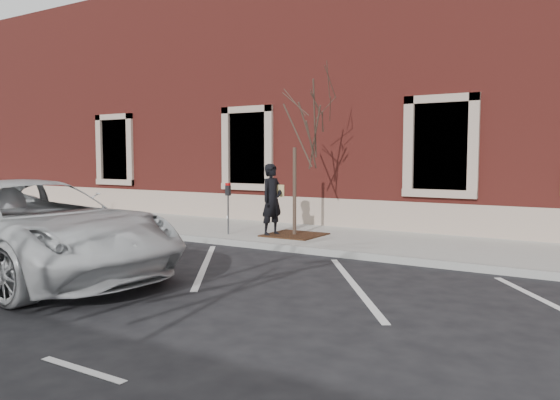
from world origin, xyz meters
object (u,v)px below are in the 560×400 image
Objects in this scene: parking_meter at (228,199)px; sapling at (295,123)px; man at (272,200)px; white_truck at (28,228)px.

sapling reaches higher than parking_meter.
sapling is at bearing 3.28° from parking_meter.
man is 5.88m from white_truck.
man is 0.29× the size of white_truck.
man is 0.45× the size of sapling.
sapling is (0.48, 0.30, 1.91)m from man.
parking_meter is (-1.07, -0.41, 0.01)m from man.
parking_meter is at bearing 122.70° from man.
white_truck is (-1.51, -5.68, -0.20)m from man.
parking_meter is 0.21× the size of white_truck.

